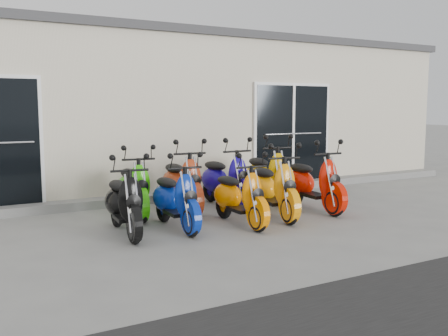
{
  "coord_description": "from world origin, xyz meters",
  "views": [
    {
      "loc": [
        -4.08,
        -6.77,
        1.78
      ],
      "look_at": [
        0.0,
        0.6,
        0.75
      ],
      "focal_mm": 40.0,
      "sensor_mm": 36.0,
      "label": 1
    }
  ],
  "objects_px": {
    "scooter_front_black": "(124,193)",
    "scooter_front_orange_a": "(239,188)",
    "scooter_front_red": "(313,174)",
    "scooter_front_blue": "(175,190)",
    "scooter_back_red": "(182,175)",
    "scooter_back_green": "(134,180)",
    "scooter_back_yellow": "(267,168)",
    "scooter_front_orange_b": "(273,180)",
    "scooter_back_blue": "(225,172)"
  },
  "relations": [
    {
      "from": "scooter_back_blue",
      "to": "scooter_back_yellow",
      "type": "height_order",
      "value": "scooter_back_yellow"
    },
    {
      "from": "scooter_back_red",
      "to": "scooter_back_yellow",
      "type": "distance_m",
      "value": 1.74
    },
    {
      "from": "scooter_front_black",
      "to": "scooter_front_orange_a",
      "type": "relative_size",
      "value": 1.03
    },
    {
      "from": "scooter_front_red",
      "to": "scooter_back_red",
      "type": "relative_size",
      "value": 0.99
    },
    {
      "from": "scooter_back_green",
      "to": "scooter_front_blue",
      "type": "bearing_deg",
      "value": -72.06
    },
    {
      "from": "scooter_front_orange_a",
      "to": "scooter_back_yellow",
      "type": "bearing_deg",
      "value": 43.41
    },
    {
      "from": "scooter_front_black",
      "to": "scooter_front_orange_a",
      "type": "distance_m",
      "value": 1.73
    },
    {
      "from": "scooter_back_green",
      "to": "scooter_back_red",
      "type": "relative_size",
      "value": 0.94
    },
    {
      "from": "scooter_front_black",
      "to": "scooter_front_blue",
      "type": "xyz_separation_m",
      "value": [
        0.76,
        -0.04,
        -0.01
      ]
    },
    {
      "from": "scooter_back_red",
      "to": "scooter_front_orange_a",
      "type": "bearing_deg",
      "value": -70.94
    },
    {
      "from": "scooter_front_blue",
      "to": "scooter_back_yellow",
      "type": "xyz_separation_m",
      "value": [
        2.33,
        1.07,
        0.07
      ]
    },
    {
      "from": "scooter_front_orange_a",
      "to": "scooter_back_red",
      "type": "xyz_separation_m",
      "value": [
        -0.35,
        1.32,
        0.07
      ]
    },
    {
      "from": "scooter_front_orange_a",
      "to": "scooter_front_red",
      "type": "bearing_deg",
      "value": 10.81
    },
    {
      "from": "scooter_front_orange_a",
      "to": "scooter_front_red",
      "type": "distance_m",
      "value": 1.7
    },
    {
      "from": "scooter_front_red",
      "to": "scooter_back_yellow",
      "type": "distance_m",
      "value": 1.03
    },
    {
      "from": "scooter_front_blue",
      "to": "scooter_back_yellow",
      "type": "distance_m",
      "value": 2.56
    },
    {
      "from": "scooter_front_orange_a",
      "to": "scooter_front_red",
      "type": "xyz_separation_m",
      "value": [
        1.67,
        0.31,
        0.06
      ]
    },
    {
      "from": "scooter_front_orange_b",
      "to": "scooter_back_blue",
      "type": "height_order",
      "value": "scooter_back_blue"
    },
    {
      "from": "scooter_front_orange_a",
      "to": "scooter_back_blue",
      "type": "xyz_separation_m",
      "value": [
        0.5,
        1.32,
        0.07
      ]
    },
    {
      "from": "scooter_back_green",
      "to": "scooter_back_red",
      "type": "height_order",
      "value": "scooter_back_red"
    },
    {
      "from": "scooter_front_blue",
      "to": "scooter_back_yellow",
      "type": "height_order",
      "value": "scooter_back_yellow"
    },
    {
      "from": "scooter_front_orange_a",
      "to": "scooter_front_orange_b",
      "type": "distance_m",
      "value": 0.76
    },
    {
      "from": "scooter_back_blue",
      "to": "scooter_front_orange_b",
      "type": "bearing_deg",
      "value": -79.97
    },
    {
      "from": "scooter_front_blue",
      "to": "scooter_back_blue",
      "type": "xyz_separation_m",
      "value": [
        1.45,
        1.09,
        0.05
      ]
    },
    {
      "from": "scooter_back_green",
      "to": "scooter_front_orange_b",
      "type": "bearing_deg",
      "value": -25.77
    },
    {
      "from": "scooter_front_orange_b",
      "to": "scooter_back_blue",
      "type": "relative_size",
      "value": 0.98
    },
    {
      "from": "scooter_front_black",
      "to": "scooter_back_red",
      "type": "height_order",
      "value": "scooter_back_red"
    },
    {
      "from": "scooter_front_red",
      "to": "scooter_back_red",
      "type": "distance_m",
      "value": 2.26
    },
    {
      "from": "scooter_back_green",
      "to": "scooter_back_blue",
      "type": "distance_m",
      "value": 1.69
    },
    {
      "from": "scooter_front_blue",
      "to": "scooter_back_blue",
      "type": "relative_size",
      "value": 0.91
    },
    {
      "from": "scooter_front_blue",
      "to": "scooter_front_red",
      "type": "relative_size",
      "value": 0.93
    },
    {
      "from": "scooter_back_green",
      "to": "scooter_back_blue",
      "type": "relative_size",
      "value": 0.95
    },
    {
      "from": "scooter_back_red",
      "to": "scooter_back_blue",
      "type": "relative_size",
      "value": 1.0
    },
    {
      "from": "scooter_front_orange_b",
      "to": "scooter_front_orange_a",
      "type": "bearing_deg",
      "value": -158.16
    },
    {
      "from": "scooter_front_red",
      "to": "scooter_back_blue",
      "type": "distance_m",
      "value": 1.55
    },
    {
      "from": "scooter_back_yellow",
      "to": "scooter_back_red",
      "type": "bearing_deg",
      "value": -173.71
    },
    {
      "from": "scooter_front_red",
      "to": "scooter_back_green",
      "type": "relative_size",
      "value": 1.04
    },
    {
      "from": "scooter_front_black",
      "to": "scooter_front_red",
      "type": "relative_size",
      "value": 0.94
    },
    {
      "from": "scooter_front_orange_b",
      "to": "scooter_front_black",
      "type": "bearing_deg",
      "value": -173.6
    },
    {
      "from": "scooter_front_red",
      "to": "scooter_front_blue",
      "type": "bearing_deg",
      "value": -175.7
    },
    {
      "from": "scooter_back_green",
      "to": "scooter_back_yellow",
      "type": "bearing_deg",
      "value": 4.27
    },
    {
      "from": "scooter_front_orange_b",
      "to": "scooter_back_green",
      "type": "relative_size",
      "value": 1.03
    },
    {
      "from": "scooter_front_orange_a",
      "to": "scooter_back_yellow",
      "type": "height_order",
      "value": "scooter_back_yellow"
    },
    {
      "from": "scooter_front_black",
      "to": "scooter_back_blue",
      "type": "relative_size",
      "value": 0.92
    },
    {
      "from": "scooter_front_black",
      "to": "scooter_front_blue",
      "type": "bearing_deg",
      "value": 1.83
    },
    {
      "from": "scooter_front_orange_b",
      "to": "scooter_back_green",
      "type": "distance_m",
      "value": 2.27
    },
    {
      "from": "scooter_front_orange_a",
      "to": "scooter_front_orange_b",
      "type": "bearing_deg",
      "value": 13.74
    },
    {
      "from": "scooter_back_red",
      "to": "scooter_back_yellow",
      "type": "bearing_deg",
      "value": 3.28
    },
    {
      "from": "scooter_back_green",
      "to": "scooter_back_yellow",
      "type": "xyz_separation_m",
      "value": [
        2.57,
        -0.07,
        0.05
      ]
    },
    {
      "from": "scooter_front_orange_b",
      "to": "scooter_back_blue",
      "type": "bearing_deg",
      "value": 110.24
    }
  ]
}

